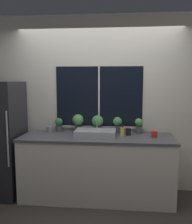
{
  "coord_description": "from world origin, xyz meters",
  "views": [
    {
      "loc": [
        0.34,
        -3.14,
        1.73
      ],
      "look_at": [
        -0.01,
        0.33,
        1.27
      ],
      "focal_mm": 40.0,
      "sensor_mm": 36.0,
      "label": 1
    }
  ],
  "objects_px": {
    "soap_bottle": "(122,131)",
    "mug_black": "(128,132)",
    "potted_plant_left": "(78,121)",
    "mug_grey": "(50,129)",
    "potted_plant_far_right": "(139,125)",
    "potted_plant_far_left": "(59,124)",
    "potted_plant_right": "(118,124)",
    "sink": "(95,133)",
    "mug_red": "(154,134)",
    "potted_plant_center": "(98,123)"
  },
  "relations": [
    {
      "from": "soap_bottle",
      "to": "potted_plant_right",
      "type": "bearing_deg",
      "value": 108.24
    },
    {
      "from": "potted_plant_right",
      "to": "potted_plant_center",
      "type": "bearing_deg",
      "value": 180.0
    },
    {
      "from": "soap_bottle",
      "to": "mug_black",
      "type": "bearing_deg",
      "value": 39.86
    },
    {
      "from": "potted_plant_far_left",
      "to": "potted_plant_right",
      "type": "xyz_separation_m",
      "value": [
        0.91,
        0.0,
        0.03
      ]
    },
    {
      "from": "soap_bottle",
      "to": "mug_black",
      "type": "relative_size",
      "value": 1.65
    },
    {
      "from": "mug_grey",
      "to": "mug_black",
      "type": "height_order",
      "value": "mug_black"
    },
    {
      "from": "potted_plant_center",
      "to": "mug_red",
      "type": "height_order",
      "value": "potted_plant_center"
    },
    {
      "from": "soap_bottle",
      "to": "mug_grey",
      "type": "bearing_deg",
      "value": 172.05
    },
    {
      "from": "sink",
      "to": "potted_plant_far_right",
      "type": "distance_m",
      "value": 0.68
    },
    {
      "from": "potted_plant_far_left",
      "to": "potted_plant_center",
      "type": "bearing_deg",
      "value": 0.0
    },
    {
      "from": "mug_black",
      "to": "potted_plant_far_right",
      "type": "bearing_deg",
      "value": 42.35
    },
    {
      "from": "mug_red",
      "to": "mug_black",
      "type": "relative_size",
      "value": 0.95
    },
    {
      "from": "potted_plant_far_left",
      "to": "potted_plant_right",
      "type": "relative_size",
      "value": 0.89
    },
    {
      "from": "potted_plant_left",
      "to": "potted_plant_right",
      "type": "xyz_separation_m",
      "value": [
        0.61,
        0.0,
        -0.03
      ]
    },
    {
      "from": "potted_plant_far_left",
      "to": "mug_black",
      "type": "bearing_deg",
      "value": -7.7
    },
    {
      "from": "mug_red",
      "to": "mug_black",
      "type": "xyz_separation_m",
      "value": [
        -0.36,
        0.08,
        0.01
      ]
    },
    {
      "from": "mug_red",
      "to": "potted_plant_right",
      "type": "bearing_deg",
      "value": 156.12
    },
    {
      "from": "mug_red",
      "to": "potted_plant_far_right",
      "type": "bearing_deg",
      "value": 130.85
    },
    {
      "from": "potted_plant_far_right",
      "to": "mug_black",
      "type": "xyz_separation_m",
      "value": [
        -0.16,
        -0.14,
        -0.08
      ]
    },
    {
      "from": "potted_plant_center",
      "to": "potted_plant_far_right",
      "type": "height_order",
      "value": "potted_plant_center"
    },
    {
      "from": "sink",
      "to": "potted_plant_far_left",
      "type": "height_order",
      "value": "sink"
    },
    {
      "from": "potted_plant_far_left",
      "to": "potted_plant_right",
      "type": "distance_m",
      "value": 0.91
    },
    {
      "from": "potted_plant_left",
      "to": "mug_black",
      "type": "distance_m",
      "value": 0.79
    },
    {
      "from": "potted_plant_right",
      "to": "mug_red",
      "type": "bearing_deg",
      "value": -23.88
    },
    {
      "from": "potted_plant_center",
      "to": "soap_bottle",
      "type": "distance_m",
      "value": 0.44
    },
    {
      "from": "sink",
      "to": "mug_grey",
      "type": "relative_size",
      "value": 5.99
    },
    {
      "from": "soap_bottle",
      "to": "mug_black",
      "type": "height_order",
      "value": "soap_bottle"
    },
    {
      "from": "sink",
      "to": "potted_plant_far_right",
      "type": "relative_size",
      "value": 2.54
    },
    {
      "from": "mug_grey",
      "to": "soap_bottle",
      "type": "bearing_deg",
      "value": -7.95
    },
    {
      "from": "sink",
      "to": "mug_black",
      "type": "height_order",
      "value": "sink"
    },
    {
      "from": "potted_plant_left",
      "to": "potted_plant_center",
      "type": "relative_size",
      "value": 1.04
    },
    {
      "from": "potted_plant_left",
      "to": "soap_bottle",
      "type": "xyz_separation_m",
      "value": [
        0.68,
        -0.22,
        -0.1
      ]
    },
    {
      "from": "potted_plant_center",
      "to": "soap_bottle",
      "type": "relative_size",
      "value": 1.62
    },
    {
      "from": "mug_red",
      "to": "mug_grey",
      "type": "relative_size",
      "value": 0.98
    },
    {
      "from": "sink",
      "to": "potted_plant_far_right",
      "type": "height_order",
      "value": "sink"
    },
    {
      "from": "mug_red",
      "to": "mug_black",
      "type": "distance_m",
      "value": 0.37
    },
    {
      "from": "potted_plant_far_left",
      "to": "soap_bottle",
      "type": "bearing_deg",
      "value": -12.56
    },
    {
      "from": "sink",
      "to": "soap_bottle",
      "type": "relative_size",
      "value": 3.51
    },
    {
      "from": "soap_bottle",
      "to": "potted_plant_far_left",
      "type": "bearing_deg",
      "value": 167.44
    },
    {
      "from": "potted_plant_right",
      "to": "soap_bottle",
      "type": "bearing_deg",
      "value": -71.76
    },
    {
      "from": "potted_plant_left",
      "to": "soap_bottle",
      "type": "bearing_deg",
      "value": -17.83
    },
    {
      "from": "potted_plant_center",
      "to": "mug_red",
      "type": "xyz_separation_m",
      "value": [
        0.82,
        -0.23,
        -0.11
      ]
    },
    {
      "from": "mug_grey",
      "to": "potted_plant_far_left",
      "type": "bearing_deg",
      "value": 26.17
    },
    {
      "from": "potted_plant_far_left",
      "to": "sink",
      "type": "bearing_deg",
      "value": -22.82
    },
    {
      "from": "potted_plant_right",
      "to": "mug_red",
      "type": "relative_size",
      "value": 2.58
    },
    {
      "from": "potted_plant_right",
      "to": "mug_black",
      "type": "relative_size",
      "value": 2.46
    },
    {
      "from": "potted_plant_center",
      "to": "mug_black",
      "type": "distance_m",
      "value": 0.5
    },
    {
      "from": "soap_bottle",
      "to": "sink",
      "type": "bearing_deg",
      "value": -175.14
    },
    {
      "from": "soap_bottle",
      "to": "mug_red",
      "type": "distance_m",
      "value": 0.45
    },
    {
      "from": "potted_plant_far_left",
      "to": "potted_plant_left",
      "type": "height_order",
      "value": "potted_plant_left"
    }
  ]
}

